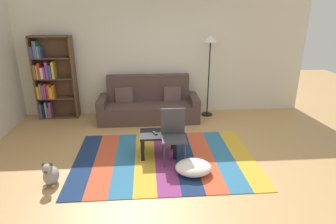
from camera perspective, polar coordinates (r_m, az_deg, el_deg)
name	(u,v)px	position (r m, az deg, el deg)	size (l,w,h in m)	color
ground_plane	(174,162)	(4.92, 1.13, -9.93)	(14.00, 14.00, 0.00)	tan
back_wall	(164,57)	(6.89, -0.84, 10.89)	(6.80, 0.10, 2.70)	silver
rug	(165,159)	(4.99, -0.63, -9.40)	(3.08, 2.10, 0.01)	navy
couch	(149,105)	(6.61, -3.88, 1.37)	(2.26, 0.80, 1.00)	#4C3833
bookshelf	(50,79)	(7.07, -22.44, 6.08)	(0.90, 0.28, 1.89)	brown
coffee_table	(158,138)	(5.00, -1.98, -5.11)	(0.63, 0.47, 0.41)	black
pouf	(193,167)	(4.59, 5.09, -10.95)	(0.57, 0.50, 0.19)	white
dog	(50,175)	(4.63, -22.40, -11.46)	(0.22, 0.35, 0.40)	#9E998E
standing_lamp	(210,50)	(6.63, 8.40, 12.23)	(0.32, 0.32, 1.88)	black
tv_remote	(155,133)	(4.95, -2.68, -4.17)	(0.04, 0.15, 0.02)	black
folding_chair	(173,131)	(4.75, 1.08, -3.83)	(0.40, 0.40, 0.90)	#38383D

